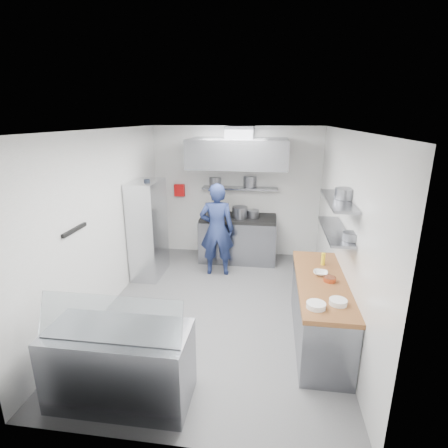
# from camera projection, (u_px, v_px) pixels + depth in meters

# --- Properties ---
(floor) EXTENTS (5.00, 5.00, 0.00)m
(floor) POSITION_uv_depth(u_px,v_px,m) (219.00, 308.00, 5.65)
(floor) COLOR #515154
(floor) RESTS_ON ground
(ceiling) EXTENTS (5.00, 5.00, 0.00)m
(ceiling) POSITION_uv_depth(u_px,v_px,m) (218.00, 130.00, 4.83)
(ceiling) COLOR silver
(ceiling) RESTS_ON wall_back
(wall_back) EXTENTS (3.60, 2.80, 0.02)m
(wall_back) POSITION_uv_depth(u_px,v_px,m) (236.00, 192.00, 7.61)
(wall_back) COLOR white
(wall_back) RESTS_ON floor
(wall_front) EXTENTS (3.60, 2.80, 0.02)m
(wall_front) POSITION_uv_depth(u_px,v_px,m) (172.00, 316.00, 2.87)
(wall_front) COLOR white
(wall_front) RESTS_ON floor
(wall_left) EXTENTS (2.80, 5.00, 0.02)m
(wall_left) POSITION_uv_depth(u_px,v_px,m) (105.00, 221.00, 5.48)
(wall_left) COLOR white
(wall_left) RESTS_ON floor
(wall_right) EXTENTS (2.80, 5.00, 0.02)m
(wall_right) POSITION_uv_depth(u_px,v_px,m) (342.00, 231.00, 5.00)
(wall_right) COLOR white
(wall_right) RESTS_ON floor
(gas_range) EXTENTS (1.60, 0.80, 0.90)m
(gas_range) POSITION_uv_depth(u_px,v_px,m) (238.00, 239.00, 7.50)
(gas_range) COLOR gray
(gas_range) RESTS_ON floor
(cooktop) EXTENTS (1.57, 0.78, 0.06)m
(cooktop) POSITION_uv_depth(u_px,v_px,m) (238.00, 218.00, 7.35)
(cooktop) COLOR black
(cooktop) RESTS_ON gas_range
(stock_pot_left) EXTENTS (0.27, 0.27, 0.20)m
(stock_pot_left) POSITION_uv_depth(u_px,v_px,m) (213.00, 212.00, 7.32)
(stock_pot_left) COLOR slate
(stock_pot_left) RESTS_ON cooktop
(stock_pot_mid) EXTENTS (0.32, 0.32, 0.24)m
(stock_pot_mid) POSITION_uv_depth(u_px,v_px,m) (240.00, 212.00, 7.22)
(stock_pot_mid) COLOR slate
(stock_pot_mid) RESTS_ON cooktop
(stock_pot_right) EXTENTS (0.25, 0.25, 0.16)m
(stock_pot_right) POSITION_uv_depth(u_px,v_px,m) (253.00, 214.00, 7.28)
(stock_pot_right) COLOR slate
(stock_pot_right) RESTS_ON cooktop
(over_range_shelf) EXTENTS (1.60, 0.30, 0.04)m
(over_range_shelf) POSITION_uv_depth(u_px,v_px,m) (240.00, 188.00, 7.41)
(over_range_shelf) COLOR gray
(over_range_shelf) RESTS_ON wall_back
(shelf_pot_a) EXTENTS (0.26, 0.26, 0.18)m
(shelf_pot_a) POSITION_uv_depth(u_px,v_px,m) (215.00, 181.00, 7.57)
(shelf_pot_a) COLOR slate
(shelf_pot_a) RESTS_ON over_range_shelf
(shelf_pot_b) EXTENTS (0.28, 0.28, 0.22)m
(shelf_pot_b) POSITION_uv_depth(u_px,v_px,m) (250.00, 181.00, 7.48)
(shelf_pot_b) COLOR slate
(shelf_pot_b) RESTS_ON over_range_shelf
(extractor_hood) EXTENTS (1.90, 1.15, 0.55)m
(extractor_hood) POSITION_uv_depth(u_px,v_px,m) (238.00, 153.00, 6.79)
(extractor_hood) COLOR gray
(extractor_hood) RESTS_ON wall_back
(hood_duct) EXTENTS (0.55, 0.55, 0.24)m
(hood_duct) POSITION_uv_depth(u_px,v_px,m) (240.00, 132.00, 6.89)
(hood_duct) COLOR slate
(hood_duct) RESTS_ON extractor_hood
(red_firebox) EXTENTS (0.22, 0.10, 0.26)m
(red_firebox) POSITION_uv_depth(u_px,v_px,m) (180.00, 190.00, 7.71)
(red_firebox) COLOR red
(red_firebox) RESTS_ON wall_back
(chef) EXTENTS (0.69, 0.49, 1.81)m
(chef) POSITION_uv_depth(u_px,v_px,m) (217.00, 230.00, 6.68)
(chef) COLOR navy
(chef) RESTS_ON floor
(wire_rack) EXTENTS (0.50, 0.90, 1.85)m
(wire_rack) POSITION_uv_depth(u_px,v_px,m) (148.00, 229.00, 6.64)
(wire_rack) COLOR silver
(wire_rack) RESTS_ON floor
(rack_bin_a) EXTENTS (0.16, 0.19, 0.17)m
(rack_bin_a) POSITION_uv_depth(u_px,v_px,m) (148.00, 236.00, 6.65)
(rack_bin_a) COLOR white
(rack_bin_a) RESTS_ON wire_rack
(rack_bin_b) EXTENTS (0.15, 0.20, 0.17)m
(rack_bin_b) POSITION_uv_depth(u_px,v_px,m) (153.00, 206.00, 6.86)
(rack_bin_b) COLOR yellow
(rack_bin_b) RESTS_ON wire_rack
(rack_jar) EXTENTS (0.11, 0.11, 0.18)m
(rack_jar) POSITION_uv_depth(u_px,v_px,m) (147.00, 184.00, 6.34)
(rack_jar) COLOR black
(rack_jar) RESTS_ON wire_rack
(knife_strip) EXTENTS (0.04, 0.55, 0.05)m
(knife_strip) POSITION_uv_depth(u_px,v_px,m) (74.00, 230.00, 4.58)
(knife_strip) COLOR black
(knife_strip) RESTS_ON wall_left
(prep_counter_base) EXTENTS (0.62, 2.00, 0.84)m
(prep_counter_base) POSITION_uv_depth(u_px,v_px,m) (319.00, 312.00, 4.77)
(prep_counter_base) COLOR gray
(prep_counter_base) RESTS_ON floor
(prep_counter_top) EXTENTS (0.65, 2.04, 0.06)m
(prep_counter_top) POSITION_uv_depth(u_px,v_px,m) (322.00, 282.00, 4.63)
(prep_counter_top) COLOR brown
(prep_counter_top) RESTS_ON prep_counter_base
(plate_stack_a) EXTENTS (0.22, 0.22, 0.06)m
(plate_stack_a) POSITION_uv_depth(u_px,v_px,m) (316.00, 305.00, 3.94)
(plate_stack_a) COLOR white
(plate_stack_a) RESTS_ON prep_counter_top
(plate_stack_b) EXTENTS (0.20, 0.20, 0.06)m
(plate_stack_b) POSITION_uv_depth(u_px,v_px,m) (338.00, 302.00, 4.02)
(plate_stack_b) COLOR white
(plate_stack_b) RESTS_ON prep_counter_top
(copper_pan) EXTENTS (0.16, 0.16, 0.06)m
(copper_pan) POSITION_uv_depth(u_px,v_px,m) (330.00, 279.00, 4.58)
(copper_pan) COLOR #CC6139
(copper_pan) RESTS_ON prep_counter_top
(squeeze_bottle) EXTENTS (0.06, 0.06, 0.18)m
(squeeze_bottle) POSITION_uv_depth(u_px,v_px,m) (323.00, 259.00, 5.08)
(squeeze_bottle) COLOR yellow
(squeeze_bottle) RESTS_ON prep_counter_top
(mixing_bowl) EXTENTS (0.21, 0.21, 0.05)m
(mixing_bowl) POSITION_uv_depth(u_px,v_px,m) (320.00, 273.00, 4.77)
(mixing_bowl) COLOR white
(mixing_bowl) RESTS_ON prep_counter_top
(wall_shelf_lower) EXTENTS (0.30, 1.30, 0.04)m
(wall_shelf_lower) POSITION_uv_depth(u_px,v_px,m) (335.00, 231.00, 4.71)
(wall_shelf_lower) COLOR gray
(wall_shelf_lower) RESTS_ON wall_right
(wall_shelf_upper) EXTENTS (0.30, 1.30, 0.04)m
(wall_shelf_upper) POSITION_uv_depth(u_px,v_px,m) (338.00, 200.00, 4.59)
(wall_shelf_upper) COLOR gray
(wall_shelf_upper) RESTS_ON wall_right
(shelf_pot_c) EXTENTS (0.21, 0.21, 0.10)m
(shelf_pot_c) POSITION_uv_depth(u_px,v_px,m) (352.00, 236.00, 4.27)
(shelf_pot_c) COLOR slate
(shelf_pot_c) RESTS_ON wall_shelf_lower
(shelf_pot_d) EXTENTS (0.26, 0.26, 0.14)m
(shelf_pot_d) POSITION_uv_depth(u_px,v_px,m) (345.00, 194.00, 4.56)
(shelf_pot_d) COLOR slate
(shelf_pot_d) RESTS_ON wall_shelf_upper
(display_case) EXTENTS (1.50, 0.70, 0.85)m
(display_case) POSITION_uv_depth(u_px,v_px,m) (120.00, 365.00, 3.73)
(display_case) COLOR gray
(display_case) RESTS_ON floor
(display_glass) EXTENTS (1.47, 0.19, 0.42)m
(display_glass) POSITION_uv_depth(u_px,v_px,m) (110.00, 319.00, 3.43)
(display_glass) COLOR silver
(display_glass) RESTS_ON display_case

